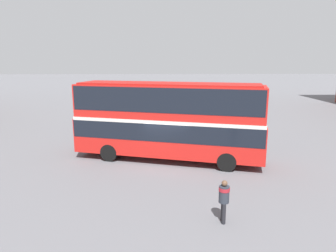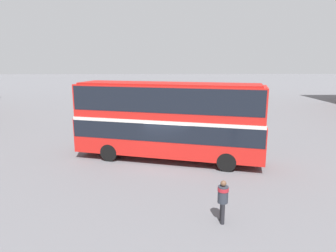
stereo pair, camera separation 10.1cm
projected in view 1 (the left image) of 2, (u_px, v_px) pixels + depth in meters
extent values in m
plane|color=slate|center=(165.00, 162.00, 17.91)|extent=(240.00, 240.00, 0.00)
cube|color=red|center=(168.00, 136.00, 18.15)|extent=(11.55, 5.59, 2.08)
cube|color=red|center=(168.00, 102.00, 17.71)|extent=(11.36, 5.47, 2.06)
cube|color=black|center=(168.00, 128.00, 18.05)|extent=(11.45, 5.59, 1.02)
cube|color=black|center=(168.00, 98.00, 17.65)|extent=(11.21, 5.45, 1.40)
cube|color=silver|center=(168.00, 119.00, 17.92)|extent=(11.45, 5.58, 0.20)
cube|color=#B11A15|center=(168.00, 84.00, 17.48)|extent=(10.83, 5.16, 0.10)
cylinder|color=black|center=(229.00, 150.00, 18.59)|extent=(1.10, 0.58, 1.06)
cylinder|color=black|center=(227.00, 162.00, 16.41)|extent=(1.10, 0.58, 1.06)
cylinder|color=black|center=(124.00, 143.00, 20.25)|extent=(1.10, 0.58, 1.06)
cylinder|color=black|center=(109.00, 153.00, 18.07)|extent=(1.10, 0.58, 1.06)
cylinder|color=#232328|center=(224.00, 214.00, 11.10)|extent=(0.15, 0.15, 0.81)
cylinder|color=#232328|center=(223.00, 210.00, 11.35)|extent=(0.15, 0.15, 0.81)
cylinder|color=#2D333D|center=(224.00, 194.00, 11.07)|extent=(0.42, 0.42, 0.64)
cylinder|color=#B2232D|center=(224.00, 189.00, 11.03)|extent=(0.44, 0.44, 0.14)
sphere|color=brown|center=(225.00, 183.00, 10.98)|extent=(0.22, 0.22, 0.22)
cube|color=silver|center=(238.00, 112.00, 31.71)|extent=(4.56, 2.65, 0.77)
cube|color=black|center=(236.00, 106.00, 31.53)|extent=(2.51, 2.07, 0.55)
cylinder|color=black|center=(245.00, 113.00, 32.88)|extent=(0.70, 0.34, 0.67)
cylinder|color=black|center=(253.00, 116.00, 31.27)|extent=(0.70, 0.34, 0.67)
cylinder|color=black|center=(223.00, 114.00, 32.29)|extent=(0.70, 0.34, 0.67)
cylinder|color=black|center=(229.00, 117.00, 30.68)|extent=(0.70, 0.34, 0.67)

